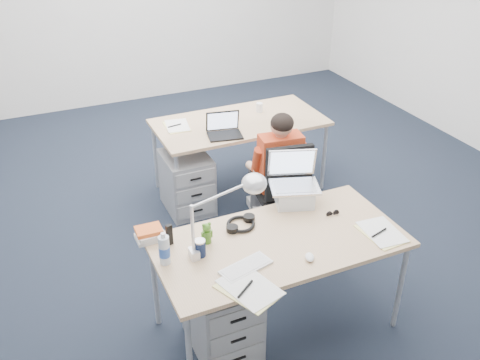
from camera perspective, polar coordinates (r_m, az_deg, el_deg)
name	(u,v)px	position (r m, az deg, el deg)	size (l,w,h in m)	color
floor	(255,226)	(4.84, 1.63, -4.93)	(7.00, 7.00, 0.00)	black
room	(258,36)	(4.11, 1.98, 15.08)	(6.02, 7.02, 2.80)	silver
desk_near	(279,246)	(3.47, 4.19, -7.02)	(1.60, 0.80, 0.73)	tan
desk_far	(240,125)	(5.10, -0.04, 5.85)	(1.60, 0.80, 0.73)	tan
office_chair	(280,208)	(4.60, 4.30, -3.04)	(0.68, 0.68, 0.94)	black
seated_person	(274,169)	(4.58, 3.69, 1.13)	(0.37, 0.64, 1.12)	#BF3B1B
drawer_pedestal_near	(222,313)	(3.59, -1.94, -14.00)	(0.40, 0.50, 0.55)	#949699
drawer_pedestal_far	(187,182)	(4.98, -5.69, -0.25)	(0.40, 0.50, 0.55)	#949699
silver_laptop	(295,181)	(3.73, 5.87, -0.11)	(0.34, 0.27, 0.36)	silver
wireless_keyboard	(246,267)	(3.21, 0.63, -9.27)	(0.32, 0.13, 0.02)	white
computer_mouse	(310,257)	(3.30, 7.44, -8.17)	(0.05, 0.09, 0.03)	white
headphones	(241,223)	(3.55, 0.08, -4.63)	(0.25, 0.19, 0.04)	black
can_koozie	(200,248)	(3.28, -4.28, -7.23)	(0.07, 0.07, 0.11)	#142040
water_bottle	(164,248)	(3.22, -8.09, -7.21)	(0.07, 0.07, 0.22)	silver
bear_figurine	(207,233)	(3.38, -3.56, -5.63)	(0.08, 0.06, 0.15)	#306F1D
book_stack	(150,234)	(3.47, -9.61, -5.68)	(0.18, 0.13, 0.08)	silver
cordless_phone	(169,235)	(3.39, -7.55, -5.81)	(0.04, 0.02, 0.14)	black
papers_left	(249,289)	(3.06, 0.95, -11.60)	(0.24, 0.34, 0.01)	#F5EB8E
papers_right	(381,233)	(3.60, 14.86, -5.52)	(0.22, 0.31, 0.01)	#F5EB8E
sunglasses	(333,213)	(3.72, 9.85, -3.53)	(0.10, 0.05, 0.02)	black
desk_lamp	(217,217)	(3.19, -2.51, -3.97)	(0.45, 0.16, 0.51)	silver
dark_laptop	(225,125)	(4.73, -1.63, 5.88)	(0.30, 0.29, 0.22)	black
far_cup	(259,107)	(5.27, 2.08, 7.74)	(0.06, 0.06, 0.09)	white
far_papers	(177,126)	(4.99, -6.78, 5.71)	(0.20, 0.29, 0.01)	white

